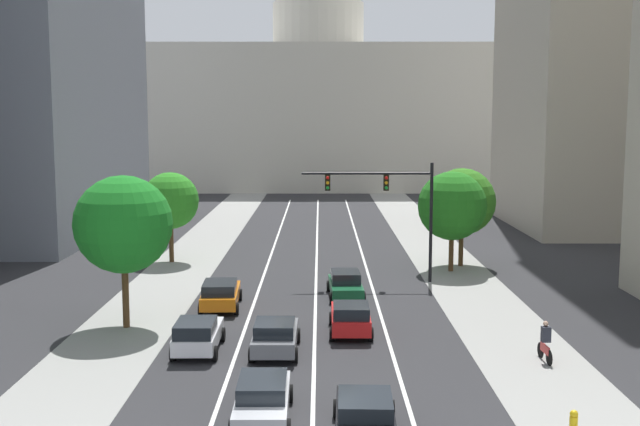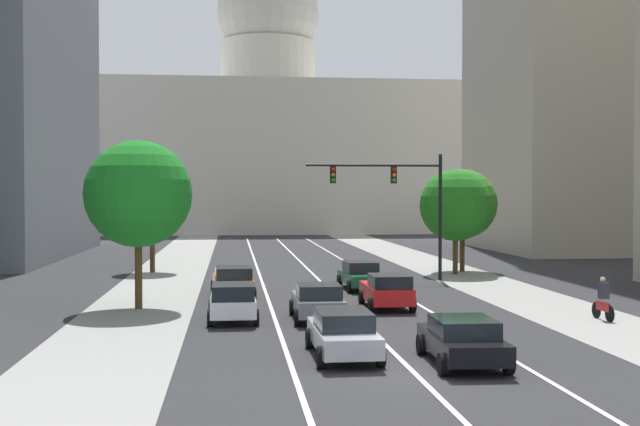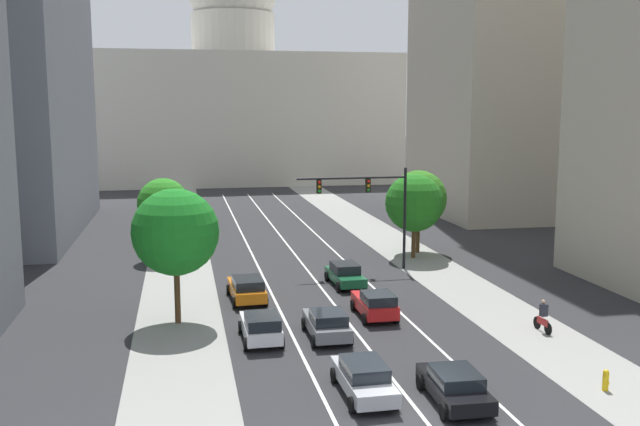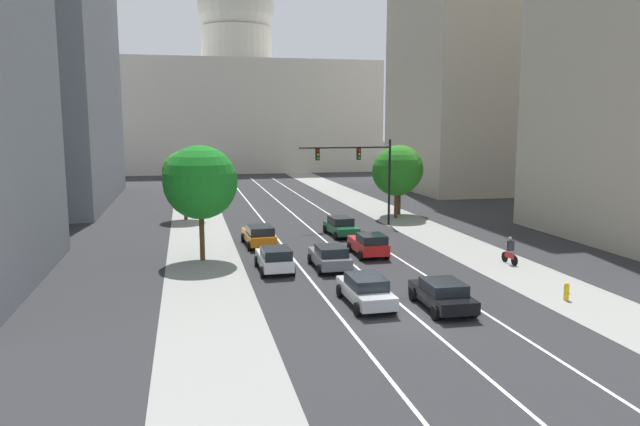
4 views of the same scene
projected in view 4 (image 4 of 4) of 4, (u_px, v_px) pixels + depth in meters
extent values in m
plane|color=#2B2B2D|center=(280.00, 203.00, 65.59)|extent=(400.00, 400.00, 0.00)
cube|color=gray|center=(197.00, 212.00, 58.81)|extent=(4.65, 130.00, 0.01)
cube|color=gray|center=(372.00, 206.00, 62.71)|extent=(4.65, 130.00, 0.01)
cube|color=white|center=(268.00, 227.00, 50.39)|extent=(0.16, 90.00, 0.01)
cube|color=white|center=(307.00, 225.00, 51.11)|extent=(0.16, 90.00, 0.01)
cube|color=white|center=(344.00, 224.00, 51.83)|extent=(0.16, 90.00, 0.01)
cube|color=beige|center=(238.00, 117.00, 112.69)|extent=(48.92, 25.35, 19.45)
cylinder|color=beige|center=(237.00, 46.00, 110.74)|extent=(12.97, 12.97, 6.53)
sphere|color=beige|center=(236.00, 6.00, 109.68)|extent=(14.01, 14.01, 14.01)
cube|color=silver|center=(274.00, 260.00, 35.38)|extent=(1.76, 4.08, 0.65)
cube|color=black|center=(276.00, 253.00, 34.49)|extent=(1.61, 2.20, 0.56)
cylinder|color=black|center=(257.00, 261.00, 36.56)|extent=(0.23, 0.64, 0.64)
cylinder|color=black|center=(285.00, 260.00, 36.95)|extent=(0.23, 0.64, 0.64)
cylinder|color=black|center=(263.00, 272.00, 33.90)|extent=(0.23, 0.64, 0.64)
cylinder|color=black|center=(293.00, 270.00, 34.29)|extent=(0.23, 0.64, 0.64)
cube|color=#B2B5BA|center=(366.00, 292.00, 28.78)|extent=(1.78, 4.59, 0.60)
cube|color=black|center=(366.00, 281.00, 28.61)|extent=(1.61, 2.34, 0.53)
cylinder|color=black|center=(340.00, 291.00, 30.12)|extent=(0.23, 0.64, 0.64)
cylinder|color=black|center=(372.00, 289.00, 30.51)|extent=(0.23, 0.64, 0.64)
cylinder|color=black|center=(358.00, 309.00, 27.13)|extent=(0.23, 0.64, 0.64)
cylinder|color=black|center=(394.00, 307.00, 27.52)|extent=(0.23, 0.64, 0.64)
cube|color=slate|center=(329.00, 258.00, 35.94)|extent=(1.84, 4.25, 0.63)
cube|color=black|center=(331.00, 251.00, 35.37)|extent=(1.68, 2.03, 0.53)
cylinder|color=black|center=(310.00, 259.00, 37.19)|extent=(0.23, 0.64, 0.64)
cylinder|color=black|center=(338.00, 257.00, 37.57)|extent=(0.23, 0.64, 0.64)
cylinder|color=black|center=(320.00, 270.00, 34.41)|extent=(0.23, 0.64, 0.64)
cylinder|color=black|center=(350.00, 268.00, 34.79)|extent=(0.23, 0.64, 0.64)
cube|color=black|center=(442.00, 296.00, 28.16)|extent=(1.97, 4.41, 0.57)
cube|color=black|center=(444.00, 286.00, 27.94)|extent=(1.76, 2.20, 0.49)
cylinder|color=black|center=(413.00, 294.00, 29.47)|extent=(0.24, 0.65, 0.64)
cylinder|color=black|center=(448.00, 293.00, 29.81)|extent=(0.24, 0.65, 0.64)
cylinder|color=black|center=(435.00, 313.00, 26.60)|extent=(0.24, 0.65, 0.64)
cylinder|color=black|center=(474.00, 311.00, 26.94)|extent=(0.24, 0.65, 0.64)
cube|color=red|center=(368.00, 245.00, 39.52)|extent=(1.79, 4.04, 0.69)
cube|color=black|center=(372.00, 239.00, 38.62)|extent=(1.63, 1.99, 0.54)
cylinder|color=black|center=(350.00, 247.00, 40.71)|extent=(0.22, 0.64, 0.64)
cylinder|color=black|center=(374.00, 246.00, 41.08)|extent=(0.22, 0.64, 0.64)
cylinder|color=black|center=(361.00, 256.00, 38.07)|extent=(0.22, 0.64, 0.64)
cylinder|color=black|center=(387.00, 254.00, 38.43)|extent=(0.22, 0.64, 0.64)
cube|color=orange|center=(259.00, 237.00, 42.69)|extent=(2.03, 4.63, 0.64)
cube|color=black|center=(260.00, 230.00, 41.99)|extent=(1.79, 2.44, 0.55)
cylinder|color=black|center=(243.00, 238.00, 43.97)|extent=(0.25, 0.65, 0.64)
cylinder|color=black|center=(267.00, 236.00, 44.45)|extent=(0.25, 0.65, 0.64)
cylinder|color=black|center=(249.00, 246.00, 41.02)|extent=(0.25, 0.65, 0.64)
cylinder|color=black|center=(276.00, 245.00, 41.50)|extent=(0.25, 0.65, 0.64)
cube|color=#14512D|center=(341.00, 228.00, 46.36)|extent=(1.90, 4.44, 0.56)
cube|color=black|center=(341.00, 221.00, 46.34)|extent=(1.66, 2.18, 0.59)
cylinder|color=black|center=(325.00, 229.00, 47.60)|extent=(0.25, 0.65, 0.64)
cylinder|color=black|center=(346.00, 228.00, 48.04)|extent=(0.25, 0.65, 0.64)
cylinder|color=black|center=(336.00, 236.00, 44.77)|extent=(0.25, 0.65, 0.64)
cylinder|color=black|center=(357.00, 235.00, 45.21)|extent=(0.25, 0.65, 0.64)
cylinder|color=black|center=(389.00, 182.00, 50.94)|extent=(0.20, 0.20, 7.30)
cylinder|color=black|center=(345.00, 148.00, 49.64)|extent=(7.83, 0.14, 0.14)
cube|color=black|center=(359.00, 154.00, 49.97)|extent=(0.32, 0.28, 0.96)
sphere|color=red|center=(359.00, 151.00, 49.78)|extent=(0.20, 0.20, 0.20)
sphere|color=orange|center=(359.00, 154.00, 49.83)|extent=(0.20, 0.20, 0.20)
sphere|color=green|center=(359.00, 158.00, 49.87)|extent=(0.20, 0.20, 0.20)
cube|color=black|center=(318.00, 155.00, 49.21)|extent=(0.32, 0.28, 0.96)
sphere|color=red|center=(318.00, 151.00, 49.02)|extent=(0.20, 0.20, 0.20)
sphere|color=orange|center=(318.00, 155.00, 49.07)|extent=(0.20, 0.20, 0.20)
sphere|color=green|center=(318.00, 158.00, 49.11)|extent=(0.20, 0.20, 0.20)
cylinder|color=yellow|center=(566.00, 293.00, 29.53)|extent=(0.26, 0.26, 0.70)
sphere|color=yellow|center=(567.00, 285.00, 29.47)|extent=(0.26, 0.26, 0.26)
cylinder|color=yellow|center=(568.00, 294.00, 29.37)|extent=(0.10, 0.12, 0.10)
cylinder|color=black|center=(514.00, 261.00, 36.64)|extent=(0.09, 0.66, 0.66)
cylinder|color=black|center=(505.00, 257.00, 37.63)|extent=(0.09, 0.66, 0.66)
cube|color=#A51919|center=(510.00, 255.00, 37.10)|extent=(0.12, 1.00, 0.36)
cube|color=#262833|center=(511.00, 246.00, 36.96)|extent=(0.38, 0.30, 0.64)
sphere|color=tan|center=(510.00, 239.00, 36.96)|extent=(0.22, 0.22, 0.22)
cylinder|color=#51381E|center=(185.00, 204.00, 53.87)|extent=(0.32, 0.32, 2.92)
sphere|color=#2C8A22|center=(184.00, 172.00, 53.44)|extent=(3.92, 3.92, 3.92)
cylinder|color=#51381E|center=(396.00, 203.00, 54.88)|extent=(0.32, 0.32, 2.74)
sphere|color=#22721C|center=(396.00, 171.00, 54.44)|extent=(4.46, 4.46, 4.46)
cylinder|color=#51381E|center=(202.00, 234.00, 37.96)|extent=(0.32, 0.32, 3.37)
sphere|color=#1A7B21|center=(200.00, 182.00, 37.46)|extent=(4.65, 4.65, 4.65)
cylinder|color=#51381E|center=(399.00, 200.00, 56.84)|extent=(0.32, 0.32, 2.80)
sphere|color=#32791E|center=(400.00, 169.00, 56.39)|extent=(4.50, 4.50, 4.50)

